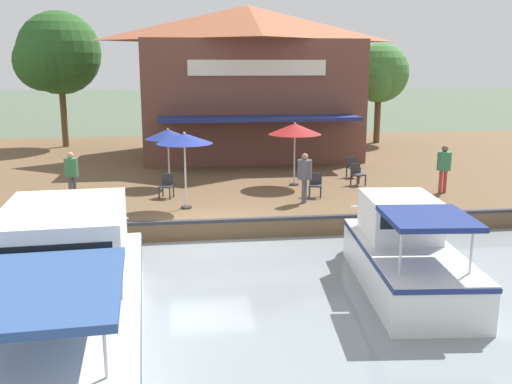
# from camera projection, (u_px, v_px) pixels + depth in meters

# --- Properties ---
(ground_plane) EXTENTS (220.00, 220.00, 0.00)m
(ground_plane) POSITION_uv_depth(u_px,v_px,m) (210.00, 243.00, 17.15)
(ground_plane) COLOR #4C5B47
(quay_deck) EXTENTS (22.00, 56.00, 0.60)m
(quay_deck) POSITION_uv_depth(u_px,v_px,m) (198.00, 169.00, 27.72)
(quay_deck) COLOR brown
(quay_deck) RESTS_ON ground
(quay_edge_fender) EXTENTS (0.20, 50.40, 0.10)m
(quay_edge_fender) POSITION_uv_depth(u_px,v_px,m) (210.00, 221.00, 17.10)
(quay_edge_fender) COLOR #2D2D33
(quay_edge_fender) RESTS_ON quay_deck
(waterfront_restaurant) EXTENTS (9.21, 11.02, 7.57)m
(waterfront_restaurant) POSITION_uv_depth(u_px,v_px,m) (248.00, 80.00, 29.37)
(waterfront_restaurant) COLOR brown
(waterfront_restaurant) RESTS_ON quay_deck
(patio_umbrella_mid_patio_right) EXTENTS (1.75, 1.75, 2.26)m
(patio_umbrella_mid_patio_right) POSITION_uv_depth(u_px,v_px,m) (168.00, 134.00, 21.91)
(patio_umbrella_mid_patio_right) COLOR #B7B7B7
(patio_umbrella_mid_patio_right) RESTS_ON quay_deck
(patio_umbrella_by_entrance) EXTENTS (1.83, 1.83, 2.53)m
(patio_umbrella_by_entrance) POSITION_uv_depth(u_px,v_px,m) (184.00, 139.00, 18.34)
(patio_umbrella_by_entrance) COLOR #B7B7B7
(patio_umbrella_by_entrance) RESTS_ON quay_deck
(patio_umbrella_mid_patio_left) EXTENTS (2.06, 2.06, 2.47)m
(patio_umbrella_mid_patio_left) POSITION_uv_depth(u_px,v_px,m) (295.00, 129.00, 21.98)
(patio_umbrella_mid_patio_left) COLOR #B7B7B7
(patio_umbrella_mid_patio_left) RESTS_ON quay_deck
(cafe_chair_far_corner_seat) EXTENTS (0.57, 0.57, 0.85)m
(cafe_chair_far_corner_seat) POSITION_uv_depth(u_px,v_px,m) (357.00, 173.00, 22.37)
(cafe_chair_far_corner_seat) COLOR #2D2D33
(cafe_chair_far_corner_seat) RESTS_ON quay_deck
(cafe_chair_under_first_umbrella) EXTENTS (0.55, 0.55, 0.85)m
(cafe_chair_under_first_umbrella) POSITION_uv_depth(u_px,v_px,m) (315.00, 184.00, 20.38)
(cafe_chair_under_first_umbrella) COLOR #2D2D33
(cafe_chair_under_first_umbrella) RESTS_ON quay_deck
(cafe_chair_mid_patio) EXTENTS (0.55, 0.55, 0.85)m
(cafe_chair_mid_patio) POSITION_uv_depth(u_px,v_px,m) (167.00, 184.00, 20.26)
(cafe_chair_mid_patio) COLOR #2D2D33
(cafe_chair_mid_patio) RESTS_ON quay_deck
(cafe_chair_beside_entrance) EXTENTS (0.56, 0.56, 0.85)m
(cafe_chair_beside_entrance) POSITION_uv_depth(u_px,v_px,m) (352.00, 166.00, 23.91)
(cafe_chair_beside_entrance) COLOR #2D2D33
(cafe_chair_beside_entrance) RESTS_ON quay_deck
(person_at_quay_edge) EXTENTS (0.49, 0.49, 1.72)m
(person_at_quay_edge) POSITION_uv_depth(u_px,v_px,m) (305.00, 172.00, 19.35)
(person_at_quay_edge) COLOR #4C4C56
(person_at_quay_edge) RESTS_ON quay_deck
(person_near_entrance) EXTENTS (0.50, 0.50, 1.77)m
(person_near_entrance) POSITION_uv_depth(u_px,v_px,m) (444.00, 163.00, 20.85)
(person_near_entrance) COLOR #B23338
(person_near_entrance) RESTS_ON quay_deck
(person_mid_patio) EXTENTS (0.47, 0.47, 1.66)m
(person_mid_patio) POSITION_uv_depth(u_px,v_px,m) (71.00, 170.00, 20.00)
(person_mid_patio) COLOR #4C4C56
(person_mid_patio) RESTS_ON quay_deck
(motorboat_second_along) EXTENTS (6.05, 2.57, 2.10)m
(motorboat_second_along) POSITION_uv_depth(u_px,v_px,m) (401.00, 250.00, 13.83)
(motorboat_second_along) COLOR white
(motorboat_second_along) RESTS_ON river_water
(motorboat_far_downstream) EXTENTS (9.56, 3.40, 2.46)m
(motorboat_far_downstream) POSITION_uv_depth(u_px,v_px,m) (65.00, 292.00, 11.01)
(motorboat_far_downstream) COLOR white
(motorboat_far_downstream) RESTS_ON river_water
(tree_upstream_bank) EXTENTS (3.67, 3.50, 5.92)m
(tree_upstream_bank) POSITION_uv_depth(u_px,v_px,m) (378.00, 75.00, 33.67)
(tree_upstream_bank) COLOR brown
(tree_upstream_bank) RESTS_ON quay_deck
(tree_behind_restaurant) EXTENTS (4.84, 4.61, 7.58)m
(tree_behind_restaurant) POSITION_uv_depth(u_px,v_px,m) (55.00, 55.00, 31.65)
(tree_behind_restaurant) COLOR brown
(tree_behind_restaurant) RESTS_ON quay_deck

